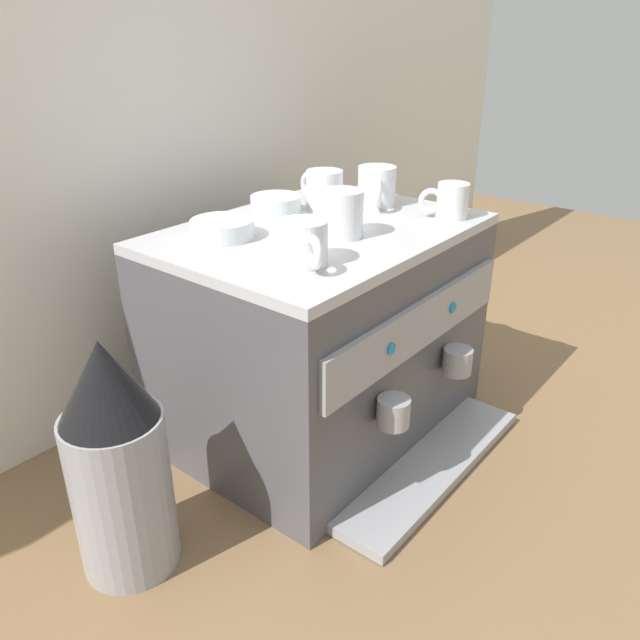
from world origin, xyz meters
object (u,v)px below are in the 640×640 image
at_px(ceramic_cup_4, 323,189).
at_px(ceramic_bowl_1, 276,205).
at_px(ceramic_cup_2, 451,201).
at_px(ceramic_cup_3, 341,213).
at_px(espresso_machine, 322,333).
at_px(ceramic_bowl_0, 223,229).
at_px(ceramic_cup_0, 377,187).
at_px(milk_pitcher, 439,332).
at_px(ceramic_cup_1, 305,243).
at_px(coffee_grinder, 118,462).

distance_m(ceramic_cup_4, ceramic_bowl_1, 0.10).
distance_m(ceramic_cup_2, ceramic_cup_4, 0.25).
xyz_separation_m(ceramic_cup_3, ceramic_cup_4, (0.12, 0.14, -0.00)).
xyz_separation_m(espresso_machine, ceramic_bowl_0, (-0.15, 0.10, 0.23)).
relative_size(ceramic_cup_2, ceramic_cup_3, 0.74).
distance_m(ceramic_cup_0, milk_pitcher, 0.45).
xyz_separation_m(ceramic_cup_0, ceramic_cup_1, (-0.36, -0.11, -0.00)).
relative_size(ceramic_cup_4, ceramic_bowl_1, 1.14).
distance_m(ceramic_cup_0, ceramic_cup_3, 0.21).
bearing_deg(ceramic_bowl_0, ceramic_bowl_1, 10.42).
bearing_deg(espresso_machine, ceramic_cup_2, -35.97).
bearing_deg(ceramic_bowl_0, ceramic_cup_3, -48.70).
bearing_deg(espresso_machine, ceramic_cup_4, 37.80).
distance_m(ceramic_cup_1, ceramic_cup_3, 0.16).
relative_size(ceramic_cup_4, ceramic_bowl_0, 1.02).
bearing_deg(milk_pitcher, ceramic_cup_1, -175.07).
distance_m(ceramic_cup_3, coffee_grinder, 0.54).
bearing_deg(ceramic_cup_1, ceramic_cup_2, -7.62).
distance_m(ceramic_cup_3, milk_pitcher, 0.57).
relative_size(ceramic_cup_3, ceramic_cup_4, 1.01).
bearing_deg(coffee_grinder, ceramic_cup_4, 8.50).
relative_size(ceramic_cup_4, milk_pitcher, 0.79).
relative_size(ceramic_cup_1, ceramic_cup_2, 1.24).
height_order(ceramic_bowl_0, coffee_grinder, ceramic_bowl_0).
relative_size(ceramic_bowl_1, coffee_grinder, 0.26).
distance_m(ceramic_bowl_1, milk_pitcher, 0.56).
relative_size(ceramic_bowl_0, ceramic_bowl_1, 1.12).
bearing_deg(ceramic_bowl_1, espresso_machine, -99.06).
relative_size(espresso_machine, ceramic_cup_0, 5.46).
relative_size(espresso_machine, coffee_grinder, 1.52).
bearing_deg(ceramic_cup_1, ceramic_cup_4, 33.69).
bearing_deg(ceramic_bowl_1, ceramic_cup_2, -56.82).
bearing_deg(ceramic_cup_0, ceramic_cup_4, 137.32).
height_order(ceramic_cup_1, ceramic_cup_2, ceramic_cup_1).
relative_size(ceramic_cup_1, ceramic_cup_4, 0.93).
distance_m(ceramic_bowl_0, coffee_grinder, 0.43).
bearing_deg(coffee_grinder, espresso_machine, 0.47).
distance_m(ceramic_cup_1, ceramic_cup_2, 0.38).
relative_size(ceramic_cup_3, coffee_grinder, 0.30).
xyz_separation_m(ceramic_cup_1, milk_pitcher, (0.57, 0.05, -0.39)).
relative_size(ceramic_cup_2, milk_pitcher, 0.59).
xyz_separation_m(ceramic_bowl_0, ceramic_bowl_1, (0.17, 0.03, 0.00)).
bearing_deg(milk_pitcher, ceramic_cup_0, 164.12).
height_order(espresso_machine, ceramic_bowl_0, ceramic_bowl_0).
bearing_deg(ceramic_cup_1, espresso_machine, 30.79).
bearing_deg(ceramic_cup_1, ceramic_bowl_1, 51.01).
distance_m(ceramic_cup_1, milk_pitcher, 0.69).
bearing_deg(ceramic_cup_2, ceramic_cup_0, 95.84).
bearing_deg(ceramic_bowl_1, ceramic_cup_0, -36.24).
distance_m(ceramic_cup_3, ceramic_cup_4, 0.19).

